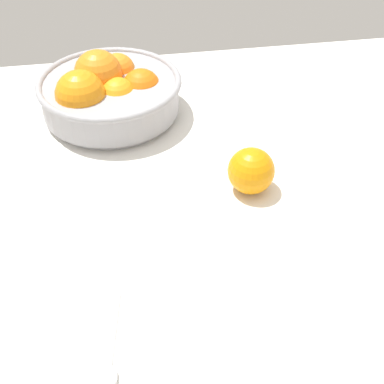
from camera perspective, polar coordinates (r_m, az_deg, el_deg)
The scene contains 4 objects.
ground_plane at distance 81.17cm, azimuth 1.52°, elevation -2.61°, with size 148.74×100.69×3.00cm, color white.
fruit_bowl at distance 99.16cm, azimuth -8.82°, elevation 10.45°, with size 25.88×25.88×11.74cm.
loose_orange_1 at distance 81.77cm, azimuth 6.30°, elevation 2.26°, with size 7.22×7.22×7.22cm, color orange.
spoon at distance 64.41cm, azimuth -8.68°, elevation -16.92°, with size 3.57×13.33×1.00cm.
Camera 1 is at (-11.67, -57.44, 54.65)cm, focal length 50.17 mm.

